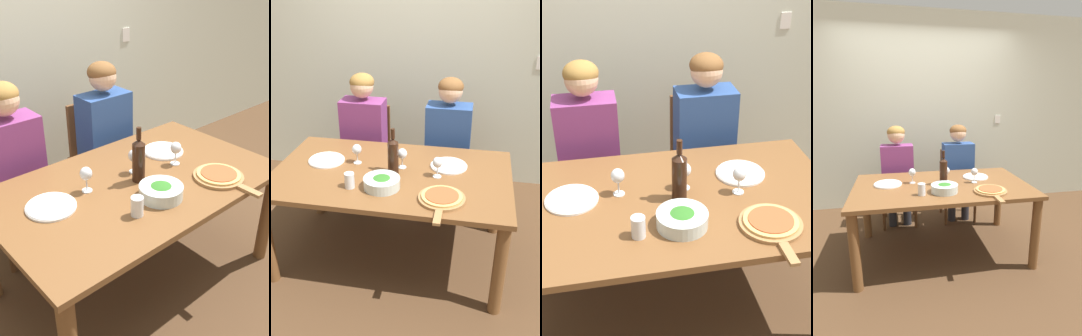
{
  "view_description": "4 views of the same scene",
  "coord_description": "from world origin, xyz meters",
  "views": [
    {
      "loc": [
        -1.32,
        -1.49,
        1.9
      ],
      "look_at": [
        0.04,
        0.05,
        0.78
      ],
      "focal_mm": 42.0,
      "sensor_mm": 36.0,
      "label": 1
    },
    {
      "loc": [
        0.57,
        -2.41,
        2.04
      ],
      "look_at": [
        0.11,
        -0.01,
        0.78
      ],
      "focal_mm": 42.0,
      "sensor_mm": 36.0,
      "label": 2
    },
    {
      "loc": [
        -0.38,
        -1.93,
        2.08
      ],
      "look_at": [
        0.03,
        0.12,
        0.84
      ],
      "focal_mm": 50.0,
      "sensor_mm": 36.0,
      "label": 3
    },
    {
      "loc": [
        -0.42,
        -2.41,
        1.53
      ],
      "look_at": [
        0.08,
        0.13,
        0.86
      ],
      "focal_mm": 28.0,
      "sensor_mm": 36.0,
      "label": 4
    }
  ],
  "objects": [
    {
      "name": "ground_plane",
      "position": [
        0.0,
        0.0,
        0.0
      ],
      "size": [
        40.0,
        40.0,
        0.0
      ],
      "primitive_type": "plane",
      "color": "#4C331E"
    },
    {
      "name": "back_wall",
      "position": [
        0.0,
        1.4,
        1.35
      ],
      "size": [
        10.0,
        0.06,
        2.7
      ],
      "color": "beige",
      "rests_on": "ground"
    },
    {
      "name": "dining_table",
      "position": [
        0.0,
        0.0,
        0.62
      ],
      "size": [
        1.69,
        1.02,
        0.73
      ],
      "color": "brown",
      "rests_on": "ground"
    },
    {
      "name": "chair_left",
      "position": [
        -0.42,
        0.83,
        0.5
      ],
      "size": [
        0.42,
        0.42,
        0.9
      ],
      "color": "brown",
      "rests_on": "ground"
    },
    {
      "name": "chair_right",
      "position": [
        0.34,
        0.83,
        0.5
      ],
      "size": [
        0.42,
        0.42,
        0.9
      ],
      "color": "brown",
      "rests_on": "ground"
    },
    {
      "name": "person_woman",
      "position": [
        -0.42,
        0.72,
        0.75
      ],
      "size": [
        0.47,
        0.51,
        1.24
      ],
      "color": "#28282D",
      "rests_on": "ground"
    },
    {
      "name": "person_man",
      "position": [
        0.34,
        0.72,
        0.75
      ],
      "size": [
        0.47,
        0.51,
        1.24
      ],
      "color": "#28282D",
      "rests_on": "ground"
    },
    {
      "name": "wine_bottle",
      "position": [
        0.02,
        -0.01,
        0.87
      ],
      "size": [
        0.08,
        0.08,
        0.34
      ],
      "color": "black",
      "rests_on": "dining_table"
    },
    {
      "name": "broccoli_bowl",
      "position": [
        -0.01,
        -0.22,
        0.76
      ],
      "size": [
        0.24,
        0.24,
        0.08
      ],
      "color": "silver",
      "rests_on": "dining_table"
    },
    {
      "name": "dinner_plate_left",
      "position": [
        -0.52,
        0.08,
        0.74
      ],
      "size": [
        0.27,
        0.27,
        0.02
      ],
      "color": "white",
      "rests_on": "dining_table"
    },
    {
      "name": "dinner_plate_right",
      "position": [
        0.4,
        0.17,
        0.74
      ],
      "size": [
        0.27,
        0.27,
        0.02
      ],
      "color": "white",
      "rests_on": "dining_table"
    },
    {
      "name": "pizza_on_board",
      "position": [
        0.39,
        -0.31,
        0.74
      ],
      "size": [
        0.3,
        0.44,
        0.04
      ],
      "color": "#9E7042",
      "rests_on": "dining_table"
    },
    {
      "name": "wine_glass_left",
      "position": [
        -0.28,
        0.1,
        0.83
      ],
      "size": [
        0.07,
        0.07,
        0.15
      ],
      "color": "silver",
      "rests_on": "dining_table"
    },
    {
      "name": "wine_glass_right",
      "position": [
        0.33,
        -0.01,
        0.83
      ],
      "size": [
        0.07,
        0.07,
        0.15
      ],
      "color": "silver",
      "rests_on": "dining_table"
    },
    {
      "name": "wine_glass_centre",
      "position": [
        0.06,
        0.09,
        0.83
      ],
      "size": [
        0.07,
        0.07,
        0.15
      ],
      "color": "silver",
      "rests_on": "dining_table"
    },
    {
      "name": "water_tumbler",
      "position": [
        -0.22,
        -0.26,
        0.78
      ],
      "size": [
        0.07,
        0.07,
        0.11
      ],
      "color": "silver",
      "rests_on": "dining_table"
    }
  ]
}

